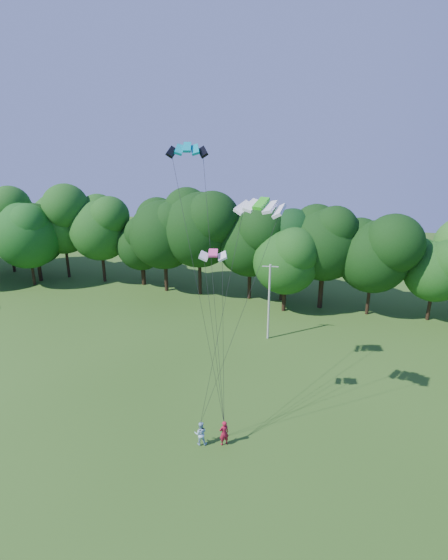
# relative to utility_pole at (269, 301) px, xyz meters

# --- Properties ---
(utility_pole) EXTENTS (1.53, 0.28, 7.64)m
(utility_pole) POSITION_rel_utility_pole_xyz_m (0.00, 0.00, 0.00)
(utility_pole) COLOR #BBB9B1
(utility_pole) RESTS_ON ground
(kite_flyer_left) EXTENTS (0.78, 0.74, 1.80)m
(kite_flyer_left) POSITION_rel_utility_pole_xyz_m (-0.33, -15.80, -3.04)
(kite_flyer_left) COLOR #A8152F
(kite_flyer_left) RESTS_ON ground
(kite_flyer_right) EXTENTS (0.95, 0.82, 1.69)m
(kite_flyer_right) POSITION_rel_utility_pole_xyz_m (-1.82, -16.16, -3.10)
(kite_flyer_right) COLOR #AAD0EC
(kite_flyer_right) RESTS_ON ground
(kite_teal) EXTENTS (2.71, 1.73, 0.63)m
(kite_teal) POSITION_rel_utility_pole_xyz_m (-4.05, -10.91, 14.56)
(kite_teal) COLOR #059EAE
(kite_teal) RESTS_ON ground
(kite_green) EXTENTS (3.09, 1.96, 0.59)m
(kite_green) POSITION_rel_utility_pole_xyz_m (1.29, -13.51, 11.61)
(kite_green) COLOR green
(kite_green) RESTS_ON ground
(kite_pink) EXTENTS (1.85, 1.18, 0.35)m
(kite_pink) POSITION_rel_utility_pole_xyz_m (-1.63, -13.53, 8.42)
(kite_pink) COLOR #FF4695
(kite_pink) RESTS_ON ground
(tree_back_west) EXTENTS (9.12, 9.12, 13.27)m
(tree_back_west) POSITION_rel_utility_pole_xyz_m (-32.25, 7.51, 4.34)
(tree_back_west) COLOR #312113
(tree_back_west) RESTS_ON ground
(tree_back_center) EXTENTS (8.93, 8.93, 12.99)m
(tree_back_center) POSITION_rel_utility_pole_xyz_m (-0.03, 10.56, 4.17)
(tree_back_center) COLOR #331C14
(tree_back_center) RESTS_ON ground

